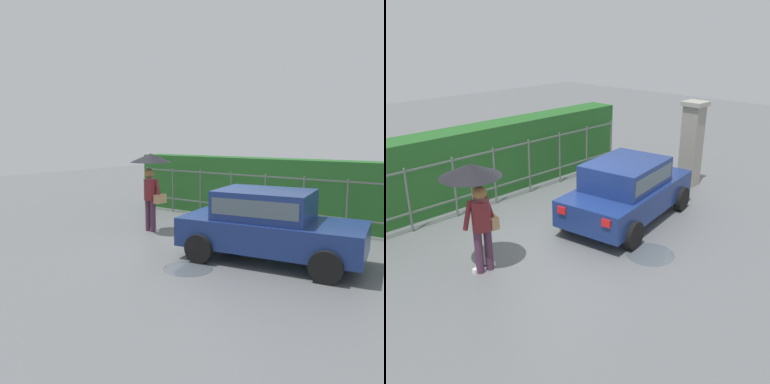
% 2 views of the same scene
% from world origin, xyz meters
% --- Properties ---
extents(ground_plane, '(40.00, 40.00, 0.00)m').
position_xyz_m(ground_plane, '(0.00, 0.00, 0.00)').
color(ground_plane, slate).
extents(car, '(3.92, 2.30, 1.48)m').
position_xyz_m(car, '(1.50, -0.54, 0.80)').
color(car, navy).
rests_on(car, ground).
extents(pedestrian, '(1.11, 1.11, 2.12)m').
position_xyz_m(pedestrian, '(-2.25, 0.01, 1.65)').
color(pedestrian, '#47283D').
rests_on(pedestrian, ground).
extents(gate_pillar, '(0.60, 0.60, 2.42)m').
position_xyz_m(gate_pillar, '(4.71, -0.32, 1.24)').
color(gate_pillar, gray).
rests_on(gate_pillar, ground).
extents(fence_section, '(9.29, 0.05, 1.50)m').
position_xyz_m(fence_section, '(-0.07, 2.53, 0.82)').
color(fence_section, '#59605B').
rests_on(fence_section, ground).
extents(hedge_row, '(10.24, 0.90, 1.90)m').
position_xyz_m(hedge_row, '(-0.07, 3.34, 0.95)').
color(hedge_row, '#235B23').
rests_on(hedge_row, ground).
extents(puddle_near, '(0.99, 0.99, 0.00)m').
position_xyz_m(puddle_near, '(0.48, -1.96, 0.00)').
color(puddle_near, '#4C545B').
rests_on(puddle_near, ground).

